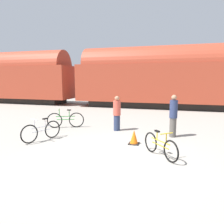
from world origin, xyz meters
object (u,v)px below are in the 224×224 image
object	(u,v)px
bicycle_silver	(41,131)
bicycle_yellow	(160,146)
person_in_navy	(173,116)
person_in_red	(117,113)
freight_train	(155,76)
bicycle_green	(66,120)
traffic_cone	(134,137)

from	to	relation	value
bicycle_silver	bicycle_yellow	bearing A→B (deg)	-6.33
bicycle_silver	person_in_navy	distance (m)	5.47
bicycle_yellow	person_in_navy	world-z (taller)	person_in_navy
bicycle_silver	person_in_red	distance (m)	3.55
freight_train	bicycle_green	xyz separation A→B (m)	(-3.49, -9.24, -2.28)
person_in_navy	person_in_red	bearing A→B (deg)	45.25
person_in_navy	person_in_red	world-z (taller)	person_in_navy
freight_train	person_in_navy	bearing A→B (deg)	-79.52
freight_train	person_in_red	bearing A→B (deg)	-95.22
bicycle_yellow	bicycle_green	xyz separation A→B (m)	(-4.93, 2.91, 0.04)
person_in_red	traffic_cone	bearing A→B (deg)	-149.33
bicycle_yellow	traffic_cone	bearing A→B (deg)	133.53
person_in_navy	bicycle_green	bearing A→B (deg)	51.86
bicycle_yellow	bicycle_green	size ratio (longest dim) A/B	0.78
bicycle_green	traffic_cone	bearing A→B (deg)	-24.93
bicycle_yellow	person_in_red	size ratio (longest dim) A/B	0.81
freight_train	bicycle_silver	bearing A→B (deg)	-105.66
bicycle_silver	traffic_cone	bearing A→B (deg)	9.21
freight_train	traffic_cone	bearing A→B (deg)	-88.00
bicycle_silver	person_in_red	size ratio (longest dim) A/B	1.00
bicycle_silver	bicycle_green	distance (m)	2.40
person_in_red	traffic_cone	size ratio (longest dim) A/B	3.01
traffic_cone	person_in_navy	bearing A→B (deg)	47.51
freight_train	person_in_navy	world-z (taller)	freight_train
bicycle_green	traffic_cone	world-z (taller)	bicycle_green
bicycle_silver	bicycle_yellow	size ratio (longest dim) A/B	1.24
person_in_navy	bicycle_silver	bearing A→B (deg)	77.72
freight_train	person_in_red	xyz separation A→B (m)	(-0.83, -9.09, -1.86)
traffic_cone	freight_train	bearing A→B (deg)	92.00
freight_train	bicycle_yellow	distance (m)	12.46
freight_train	person_in_navy	xyz separation A→B (m)	(1.76, -9.54, -1.78)
person_in_red	bicycle_yellow	bearing A→B (deg)	-144.67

